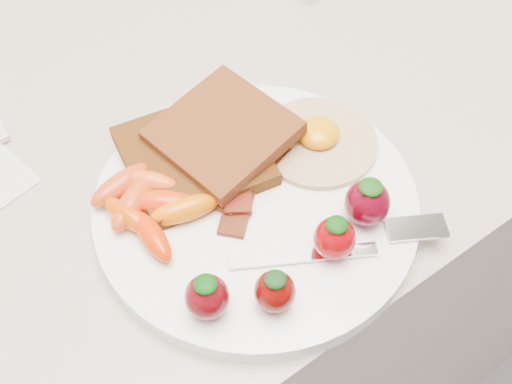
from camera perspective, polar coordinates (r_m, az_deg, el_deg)
counter at (r=1.01m, az=-5.87°, el=-10.17°), size 2.00×0.60×0.90m
plate at (r=0.54m, az=-0.00°, el=-1.21°), size 0.27×0.27×0.02m
toast_lower at (r=0.55m, az=-5.57°, el=3.24°), size 0.13×0.13×0.01m
toast_upper at (r=0.55m, az=-2.97°, el=5.35°), size 0.12×0.12×0.02m
fried_egg at (r=0.57m, az=5.54°, el=4.69°), size 0.12×0.12×0.02m
bacon_strips at (r=0.54m, az=-1.11°, el=1.06°), size 0.10×0.10×0.01m
baby_carrots at (r=0.52m, az=-9.60°, el=-1.05°), size 0.09×0.10×0.02m
strawberries at (r=0.48m, az=4.41°, el=-5.07°), size 0.18×0.06×0.04m
fork at (r=0.51m, az=8.85°, el=-4.48°), size 0.17×0.09×0.00m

